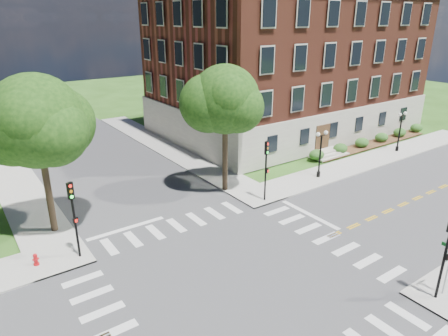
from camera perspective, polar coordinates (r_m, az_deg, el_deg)
ground at (r=23.09m, az=2.13°, el=-15.29°), size 160.00×160.00×0.00m
road_ew at (r=23.09m, az=2.13°, el=-15.28°), size 90.00×12.00×0.01m
road_ns at (r=23.09m, az=2.13°, el=-15.28°), size 12.00×90.00×0.01m
sidewalk_ne at (r=42.55m, az=6.10°, el=2.08°), size 34.00×34.00×0.12m
crosswalk_east at (r=27.39m, az=14.39°, el=-9.72°), size 2.20×10.20×0.02m
stop_bar_east at (r=30.16m, az=12.11°, el=-6.53°), size 0.40×5.50×0.00m
main_building at (r=51.33m, az=8.97°, el=14.62°), size 30.60×22.40×16.50m
shrub_row at (r=48.12m, az=20.28°, el=3.02°), size 18.00×2.00×1.30m
tree_c at (r=27.05m, az=-25.21°, el=6.03°), size 5.85×5.85×10.45m
tree_d at (r=31.18m, az=0.15°, el=9.72°), size 5.39×5.39×10.23m
traffic_signal_se at (r=22.55m, az=29.31°, el=-9.64°), size 0.37×0.43×4.80m
traffic_signal_ne at (r=30.47m, az=6.03°, el=0.67°), size 0.38×0.46×4.80m
traffic_signal_nw at (r=24.61m, az=-20.72°, el=-5.70°), size 0.37×0.44×4.80m
twin_lamp_west at (r=36.13m, az=13.61°, el=2.31°), size 1.36×0.36×4.23m
twin_lamp_east at (r=46.20m, az=23.86°, el=5.09°), size 1.36×0.36×4.23m
fire_hydrant at (r=26.02m, az=-25.30°, el=-11.76°), size 0.35×0.35×0.75m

